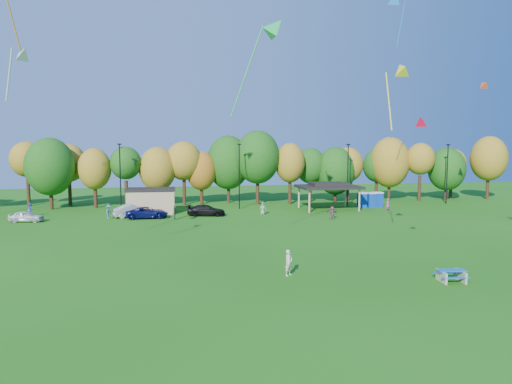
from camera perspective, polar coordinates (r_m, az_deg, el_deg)
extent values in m
plane|color=#19600F|center=(25.37, 7.12, -13.92)|extent=(160.00, 160.00, 0.00)
cylinder|color=black|center=(74.90, -26.57, 0.00)|extent=(0.50, 0.50, 4.12)
ellipsoid|color=olive|center=(74.65, -26.72, 3.67)|extent=(4.78, 4.78, 5.18)
cylinder|color=black|center=(69.27, -24.22, -0.53)|extent=(0.50, 0.50, 3.56)
ellipsoid|color=#144C0F|center=(69.00, -24.36, 2.91)|extent=(6.62, 6.62, 8.00)
cylinder|color=black|center=(72.84, -22.24, -0.10)|extent=(0.50, 0.50, 3.79)
ellipsoid|color=olive|center=(72.58, -22.36, 3.38)|extent=(4.94, 4.94, 5.58)
cylinder|color=black|center=(68.95, -19.42, -0.48)|extent=(0.50, 0.50, 3.34)
ellipsoid|color=olive|center=(68.68, -19.53, 2.75)|extent=(4.61, 4.61, 5.88)
cylinder|color=black|center=(68.24, -15.89, -0.23)|extent=(0.50, 0.50, 3.82)
ellipsoid|color=#144C0F|center=(67.96, -15.99, 3.50)|extent=(4.43, 4.43, 4.73)
cylinder|color=black|center=(68.64, -12.16, -0.35)|extent=(0.50, 0.50, 3.25)
ellipsoid|color=olive|center=(68.37, -12.22, 2.81)|extent=(5.33, 5.33, 6.53)
cylinder|color=black|center=(69.18, -8.96, 0.04)|extent=(0.50, 0.50, 3.96)
ellipsoid|color=olive|center=(68.90, -9.02, 3.87)|extent=(5.31, 5.31, 5.82)
cylinder|color=black|center=(69.61, -6.82, -0.28)|extent=(0.50, 0.50, 3.05)
ellipsoid|color=#995914|center=(69.35, -6.85, 2.65)|extent=(4.54, 4.54, 5.87)
cylinder|color=black|center=(71.16, -3.45, 0.17)|extent=(0.50, 0.50, 3.77)
ellipsoid|color=#144C0F|center=(70.89, -3.48, 3.71)|extent=(6.69, 6.69, 8.35)
cylinder|color=black|center=(68.81, 0.19, 0.21)|extent=(0.50, 0.50, 4.28)
ellipsoid|color=#144C0F|center=(68.54, 0.19, 4.38)|extent=(6.64, 6.64, 8.01)
cylinder|color=black|center=(69.62, 4.25, 0.04)|extent=(0.50, 0.50, 3.76)
ellipsoid|color=olive|center=(69.34, 4.28, 3.66)|extent=(4.49, 4.49, 6.02)
cylinder|color=black|center=(72.66, 6.79, 0.11)|extent=(0.50, 0.50, 3.43)
ellipsoid|color=#144C0F|center=(72.40, 6.83, 3.27)|extent=(4.77, 4.77, 5.63)
cylinder|color=black|center=(73.11, 9.85, -0.08)|extent=(0.50, 0.50, 2.95)
ellipsoid|color=#144C0F|center=(72.86, 9.90, 2.62)|extent=(6.14, 6.14, 7.54)
cylinder|color=black|center=(74.34, 11.38, 0.20)|extent=(0.50, 0.50, 3.52)
ellipsoid|color=olive|center=(74.08, 11.44, 3.37)|extent=(4.78, 4.78, 5.53)
cylinder|color=black|center=(78.13, 14.78, 0.33)|extent=(0.50, 0.50, 3.39)
ellipsoid|color=#144C0F|center=(77.89, 14.85, 3.22)|extent=(4.54, 4.54, 5.46)
cylinder|color=black|center=(77.69, 16.29, 0.38)|extent=(0.50, 0.50, 3.72)
ellipsoid|color=olive|center=(77.44, 16.37, 3.58)|extent=(6.32, 6.32, 8.24)
cylinder|color=black|center=(78.01, 19.75, 0.43)|extent=(0.50, 0.50, 4.06)
ellipsoid|color=olive|center=(77.77, 19.86, 3.91)|extent=(4.50, 4.50, 5.13)
cylinder|color=black|center=(81.18, 22.65, 0.15)|extent=(0.50, 0.50, 3.05)
ellipsoid|color=#144C0F|center=(80.95, 22.74, 2.67)|extent=(5.97, 5.97, 7.05)
cylinder|color=black|center=(83.50, 23.17, 0.44)|extent=(0.50, 0.50, 3.55)
ellipsoid|color=olive|center=(83.27, 23.28, 3.28)|extent=(4.60, 4.60, 4.99)
cylinder|color=black|center=(85.20, 26.95, 0.56)|extent=(0.50, 0.50, 4.07)
ellipsoid|color=olive|center=(84.98, 27.09, 3.75)|extent=(5.83, 5.83, 7.42)
cylinder|color=black|center=(63.25, -16.60, 1.67)|extent=(0.16, 0.16, 9.00)
cube|color=black|center=(63.14, -16.71, 5.75)|extent=(0.50, 0.25, 0.18)
cylinder|color=black|center=(63.60, -2.10, 1.91)|extent=(0.16, 0.16, 9.00)
cube|color=black|center=(63.48, -2.12, 5.97)|extent=(0.50, 0.25, 0.18)
cylinder|color=black|center=(67.82, 11.40, 2.03)|extent=(0.16, 0.16, 9.00)
cube|color=black|center=(67.72, 11.47, 5.83)|extent=(0.50, 0.25, 0.18)
cylinder|color=black|center=(75.28, 22.77, 2.04)|extent=(0.16, 0.16, 9.00)
cube|color=black|center=(75.19, 22.90, 5.46)|extent=(0.50, 0.25, 0.18)
cube|color=tan|center=(61.23, -12.99, -1.18)|extent=(6.00, 4.00, 3.00)
cube|color=black|center=(61.07, -13.02, 0.34)|extent=(6.30, 4.30, 0.25)
cylinder|color=tan|center=(60.40, 6.69, -1.16)|extent=(0.24, 0.24, 3.00)
cylinder|color=tan|center=(62.82, 12.80, -1.01)|extent=(0.24, 0.24, 3.00)
cylinder|color=tan|center=(65.16, 5.38, -0.67)|extent=(0.24, 0.24, 3.00)
cylinder|color=tan|center=(67.41, 11.11, -0.54)|extent=(0.24, 0.24, 3.00)
cube|color=black|center=(63.70, 9.04, 0.64)|extent=(8.20, 6.20, 0.35)
cube|color=black|center=(63.67, 9.05, 1.00)|extent=(5.00, 3.50, 0.45)
cube|color=#0C399E|center=(67.05, 13.11, -1.05)|extent=(1.10, 1.10, 2.00)
cube|color=silver|center=(66.94, 13.13, -0.12)|extent=(1.15, 1.15, 0.18)
cube|color=#0C399E|center=(67.35, 14.21, -1.04)|extent=(1.10, 1.10, 2.00)
cube|color=silver|center=(67.24, 14.23, -0.12)|extent=(1.15, 1.15, 0.18)
cube|color=#0C399E|center=(68.31, 15.04, -0.97)|extent=(1.10, 1.10, 2.00)
cube|color=silver|center=(68.20, 15.07, -0.06)|extent=(1.15, 1.15, 0.18)
cube|color=tan|center=(31.55, 22.16, -9.74)|extent=(0.30, 1.41, 0.70)
cube|color=tan|center=(32.10, 24.23, -9.56)|extent=(0.30, 1.41, 0.70)
cube|color=#1360AB|center=(31.72, 23.23, -8.99)|extent=(1.82, 0.95, 0.06)
cube|color=#1360AB|center=(31.28, 23.70, -9.78)|extent=(1.76, 0.47, 0.05)
cube|color=#1360AB|center=(32.32, 22.74, -9.26)|extent=(1.76, 0.47, 0.05)
imported|color=beige|center=(30.63, 4.11, -8.80)|extent=(0.76, 0.70, 1.73)
imported|color=silver|center=(58.75, -26.77, -2.74)|extent=(3.93, 1.99, 1.28)
imported|color=#999A9E|center=(58.01, -15.17, -2.31)|extent=(4.96, 2.88, 1.54)
imported|color=#0D1253|center=(56.72, -13.46, -2.52)|extent=(5.06, 2.43, 1.39)
imported|color=black|center=(57.59, -6.24, -2.29)|extent=(5.03, 2.87, 1.38)
imported|color=#537246|center=(54.88, -10.11, -2.55)|extent=(0.60, 1.06, 1.71)
imported|color=#9E4A7D|center=(63.80, 16.14, -1.57)|extent=(0.72, 0.58, 1.71)
imported|color=#4A62A3|center=(63.03, -26.36, -2.00)|extent=(0.95, 1.04, 1.73)
imported|color=#A24371|center=(55.02, 9.50, -2.58)|extent=(1.55, 0.79, 1.59)
imported|color=#6F9767|center=(58.16, 0.85, -2.07)|extent=(0.85, 0.62, 1.60)
imported|color=teal|center=(57.63, -17.94, -2.38)|extent=(0.89, 1.20, 1.65)
cylinder|color=#267DF1|center=(53.77, 17.80, 20.03)|extent=(0.15, 2.15, 5.67)
cone|color=#E6471B|center=(60.92, 26.52, 11.92)|extent=(1.29, 1.56, 1.43)
cone|color=green|center=(35.04, 2.48, 19.88)|extent=(2.10, 1.61, 2.01)
cylinder|color=green|center=(34.08, -1.14, 14.88)|extent=(2.49, 0.22, 6.61)
cone|color=silver|center=(30.63, -27.10, 15.19)|extent=(1.42, 1.45, 1.17)
cylinder|color=silver|center=(29.94, -28.48, 12.75)|extent=(0.81, 0.91, 2.85)
cylinder|color=orange|center=(37.53, -28.32, 19.05)|extent=(0.71, 1.73, 4.73)
cone|color=yellow|center=(37.34, 17.71, 14.45)|extent=(1.43, 1.79, 1.65)
cylinder|color=yellow|center=(38.26, 16.27, 10.86)|extent=(0.34, 1.80, 4.73)
cone|color=#FC0E36|center=(33.44, 19.91, 8.42)|extent=(1.48, 1.51, 1.22)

